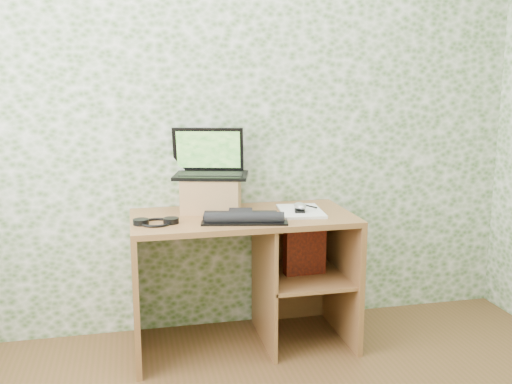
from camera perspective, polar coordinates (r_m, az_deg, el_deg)
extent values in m
plane|color=white|center=(3.32, -2.44, 8.17)|extent=(3.50, 0.00, 3.50)
cube|color=brown|center=(3.10, -1.35, -2.60)|extent=(1.20, 0.60, 0.03)
cube|color=brown|center=(3.16, -11.94, -9.71)|extent=(0.03, 0.60, 0.72)
cube|color=brown|center=(3.37, 8.60, -8.26)|extent=(0.03, 0.60, 0.72)
cube|color=brown|center=(3.24, 0.79, -8.95)|extent=(0.02, 0.56, 0.72)
cube|color=brown|center=(3.29, 4.78, -8.29)|extent=(0.46, 0.56, 0.02)
cube|color=brown|center=(3.56, 3.51, -7.09)|extent=(0.48, 0.02, 0.72)
cube|color=#A77B4B|center=(3.19, -4.48, -0.20)|extent=(0.37, 0.34, 0.19)
cube|color=black|center=(3.18, -4.50, 1.65)|extent=(0.46, 0.37, 0.02)
cube|color=black|center=(3.16, -4.48, 1.82)|extent=(0.37, 0.23, 0.00)
cube|color=black|center=(3.27, -4.82, 4.27)|extent=(0.41, 0.16, 0.25)
cube|color=#18571B|center=(3.26, -4.80, 4.23)|extent=(0.36, 0.14, 0.21)
cube|color=black|center=(3.01, -1.55, -2.45)|extent=(0.41, 0.22, 0.03)
cube|color=black|center=(3.01, -1.55, -2.28)|extent=(0.15, 0.15, 0.05)
cylinder|color=black|center=(2.91, -1.17, -2.61)|extent=(0.41, 0.14, 0.06)
cube|color=black|center=(2.91, -1.15, -3.12)|extent=(0.45, 0.17, 0.01)
torus|color=black|center=(2.95, -9.96, -3.03)|extent=(0.17, 0.17, 0.01)
cylinder|color=black|center=(2.95, -11.43, -2.94)|extent=(0.08, 0.08, 0.03)
cylinder|color=black|center=(2.95, -8.49, -2.85)|extent=(0.08, 0.08, 0.03)
cube|color=white|center=(3.17, 4.51, -1.93)|extent=(0.26, 0.35, 0.02)
ellipsoid|color=silver|center=(3.13, 4.41, -1.61)|extent=(0.09, 0.12, 0.04)
cylinder|color=black|center=(3.26, 5.19, -1.36)|extent=(0.07, 0.13, 0.01)
cube|color=maroon|center=(3.24, 4.88, -5.80)|extent=(0.24, 0.09, 0.28)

